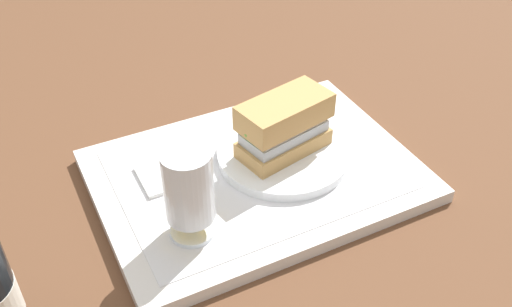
# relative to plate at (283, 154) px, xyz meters

# --- Properties ---
(ground_plane) EXTENTS (3.00, 3.00, 0.00)m
(ground_plane) POSITION_rel_plate_xyz_m (0.05, 0.01, -0.03)
(ground_plane) COLOR brown
(tray) EXTENTS (0.44, 0.32, 0.02)m
(tray) POSITION_rel_plate_xyz_m (0.05, 0.01, -0.02)
(tray) COLOR silver
(tray) RESTS_ON ground_plane
(placemat) EXTENTS (0.38, 0.27, 0.00)m
(placemat) POSITION_rel_plate_xyz_m (0.05, 0.01, -0.01)
(placemat) COLOR silver
(placemat) RESTS_ON tray
(plate) EXTENTS (0.19, 0.19, 0.01)m
(plate) POSITION_rel_plate_xyz_m (0.00, 0.00, 0.00)
(plate) COLOR white
(plate) RESTS_ON placemat
(sandwich) EXTENTS (0.14, 0.09, 0.08)m
(sandwich) POSITION_rel_plate_xyz_m (0.00, 0.00, 0.05)
(sandwich) COLOR tan
(sandwich) RESTS_ON plate
(beer_glass) EXTENTS (0.06, 0.06, 0.12)m
(beer_glass) POSITION_rel_plate_xyz_m (0.17, 0.08, 0.06)
(beer_glass) COLOR silver
(beer_glass) RESTS_ON placemat
(napkin_folded) EXTENTS (0.09, 0.07, 0.01)m
(napkin_folded) POSITION_rel_plate_xyz_m (0.16, -0.04, -0.00)
(napkin_folded) COLOR white
(napkin_folded) RESTS_ON placemat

